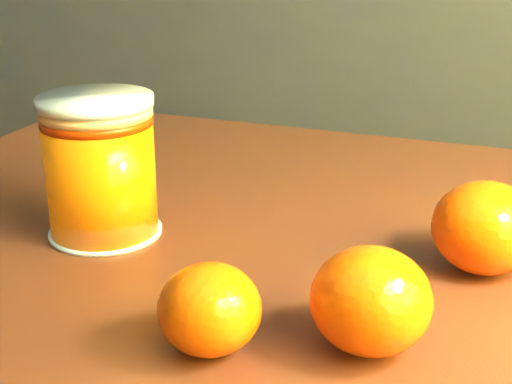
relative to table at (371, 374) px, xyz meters
The scene contains 6 objects.
kitchen_counter 1.52m from the table, 124.91° to the left, with size 3.15×0.60×0.90m, color #4D4C51.
table is the anchor object (origin of this frame).
juice_glass 0.26m from the table, 168.69° to the right, with size 0.09×0.09×0.11m.
orange_front 0.16m from the table, 74.91° to the right, with size 0.07×0.07×0.06m, color #FF5605.
orange_back 0.14m from the table, 26.02° to the left, with size 0.07×0.07×0.06m, color #FF5605.
orange_extra 0.19m from the table, 110.33° to the right, with size 0.06×0.06×0.05m, color #FF5605.
Camera 1 is at (1.00, -0.23, 0.92)m, focal length 50.00 mm.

